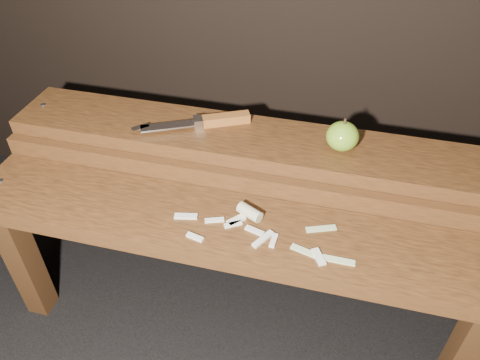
% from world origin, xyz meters
% --- Properties ---
extents(ground, '(60.00, 60.00, 0.00)m').
position_xyz_m(ground, '(0.00, 0.00, 0.00)').
color(ground, black).
extents(bench_front_tier, '(1.20, 0.20, 0.42)m').
position_xyz_m(bench_front_tier, '(0.00, -0.06, 0.35)').
color(bench_front_tier, '#381F0E').
rests_on(bench_front_tier, ground).
extents(bench_rear_tier, '(1.20, 0.21, 0.50)m').
position_xyz_m(bench_rear_tier, '(0.00, 0.17, 0.41)').
color(bench_rear_tier, '#381F0E').
rests_on(bench_rear_tier, ground).
extents(apple, '(0.07, 0.07, 0.08)m').
position_xyz_m(apple, '(0.21, 0.17, 0.53)').
color(apple, '#75A221').
rests_on(apple, bench_rear_tier).
extents(knife, '(0.27, 0.15, 0.03)m').
position_xyz_m(knife, '(-0.11, 0.19, 0.51)').
color(knife, '#945220').
rests_on(knife, bench_rear_tier).
extents(apple_scraps, '(0.39, 0.13, 0.03)m').
position_xyz_m(apple_scraps, '(0.06, -0.05, 0.43)').
color(apple_scraps, beige).
rests_on(apple_scraps, bench_front_tier).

